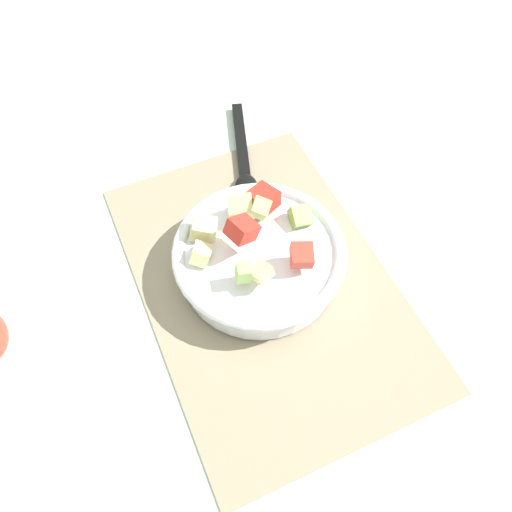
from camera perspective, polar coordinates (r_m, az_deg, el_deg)
The scene contains 4 objects.
ground_plane at distance 0.73m, azimuth 0.98°, elevation -2.89°, with size 2.40×2.40×0.00m, color silver.
placemat at distance 0.73m, azimuth 0.98°, elevation -2.77°, with size 0.51×0.34×0.01m, color gray.
salad_bowl at distance 0.70m, azimuth -0.03°, elevation -0.10°, with size 0.24×0.24×0.11m.
serving_spoon at distance 0.85m, azimuth -1.35°, elevation 10.04°, with size 0.22×0.10×0.01m.
Camera 1 is at (0.33, -0.16, 0.63)m, focal length 35.86 mm.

